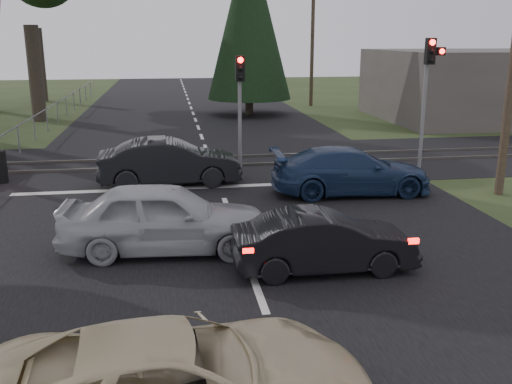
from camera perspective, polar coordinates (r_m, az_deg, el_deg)
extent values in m
plane|color=#2A3819|center=(10.95, 0.34, -10.30)|extent=(120.00, 120.00, 0.00)
cube|color=black|center=(20.37, -4.10, 1.80)|extent=(14.00, 100.00, 0.01)
cube|color=black|center=(22.31, -4.53, 2.98)|extent=(120.00, 8.00, 0.01)
cube|color=silver|center=(18.63, -3.64, 0.55)|extent=(13.00, 0.35, 0.00)
cube|color=#59544C|center=(21.52, -4.37, 2.65)|extent=(120.00, 0.12, 0.10)
cube|color=#59544C|center=(23.09, -4.68, 3.50)|extent=(120.00, 0.12, 0.10)
cube|color=black|center=(20.76, -24.17, 2.29)|extent=(0.35, 0.25, 1.10)
cylinder|color=slate|center=(21.56, 16.34, 7.10)|extent=(0.14, 0.14, 3.80)
cube|color=black|center=(21.21, 17.03, 13.31)|extent=(0.32, 0.24, 0.90)
sphere|color=#FF0C07|center=(21.09, 17.25, 14.10)|extent=(0.20, 0.20, 0.20)
sphere|color=black|center=(21.10, 17.18, 13.29)|extent=(0.18, 0.18, 0.18)
sphere|color=black|center=(21.11, 17.12, 12.48)|extent=(0.18, 0.18, 0.18)
cube|color=black|center=(21.38, 17.97, 13.25)|extent=(0.28, 0.22, 0.28)
sphere|color=#FF0C07|center=(21.27, 18.12, 13.23)|extent=(0.18, 0.18, 0.18)
cylinder|color=slate|center=(20.95, -1.62, 6.65)|extent=(0.14, 0.14, 3.20)
cube|color=black|center=(20.56, -1.60, 12.23)|extent=(0.32, 0.24, 0.90)
sphere|color=#FF0C07|center=(20.42, -1.56, 13.06)|extent=(0.20, 0.20, 0.20)
sphere|color=black|center=(20.43, -1.55, 12.22)|extent=(0.18, 0.18, 0.18)
sphere|color=black|center=(20.45, -1.55, 11.38)|extent=(0.18, 0.18, 0.18)
cylinder|color=#4C3D2D|center=(41.01, 5.66, 14.83)|extent=(0.26, 0.26, 9.00)
cylinder|color=#4C3D2D|center=(65.53, 0.10, 15.02)|extent=(0.26, 0.26, 9.00)
cube|color=#4C3D2D|center=(65.64, 0.10, 18.42)|extent=(1.80, 0.12, 0.12)
cube|color=#4C3D2D|center=(65.60, 0.10, 17.81)|extent=(1.40, 0.10, 0.10)
cylinder|color=#473D33|center=(35.60, -21.18, 10.96)|extent=(0.80, 0.80, 5.40)
cylinder|color=#473D33|center=(46.76, -20.83, 11.77)|extent=(0.80, 0.80, 5.40)
cylinder|color=#473D33|center=(36.30, -0.68, 9.33)|extent=(0.50, 0.50, 2.00)
cone|color=black|center=(36.13, -0.71, 17.24)|extent=(5.20, 5.20, 10.00)
cube|color=#59514C|center=(37.40, 23.20, 9.84)|extent=(14.00, 10.00, 4.00)
imported|color=beige|center=(7.32, -7.89, -18.46)|extent=(4.98, 2.52, 1.35)
imported|color=black|center=(11.91, 6.80, -4.99)|extent=(3.79, 1.34, 1.25)
imported|color=#A1A2A8|center=(12.99, -9.15, -2.56)|extent=(4.79, 2.25, 1.59)
imported|color=#192B4C|center=(17.90, 9.46, 2.09)|extent=(5.00, 2.17, 1.43)
imported|color=black|center=(18.92, -8.61, 2.96)|extent=(4.64, 1.74, 1.51)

